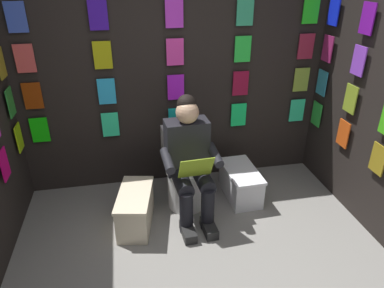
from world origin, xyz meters
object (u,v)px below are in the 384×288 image
(toilet, at_px, (185,173))
(comic_longbox_near, at_px, (241,183))
(person_reading, at_px, (190,160))
(comic_longbox_far, at_px, (136,209))

(toilet, bearing_deg, comic_longbox_near, 172.41)
(toilet, relative_size, person_reading, 0.65)
(toilet, distance_m, comic_longbox_far, 0.62)
(comic_longbox_far, bearing_deg, person_reading, -160.35)
(comic_longbox_near, bearing_deg, toilet, -6.16)
(toilet, xyz_separation_m, person_reading, (-0.01, 0.23, 0.27))
(person_reading, relative_size, comic_longbox_near, 1.97)
(toilet, height_order, comic_longbox_near, toilet)
(person_reading, distance_m, comic_longbox_far, 0.68)
(toilet, bearing_deg, person_reading, 89.56)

